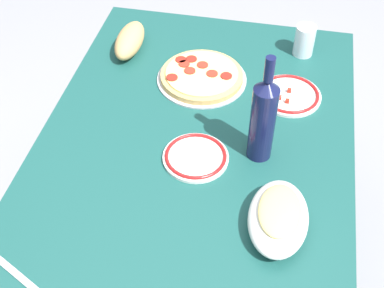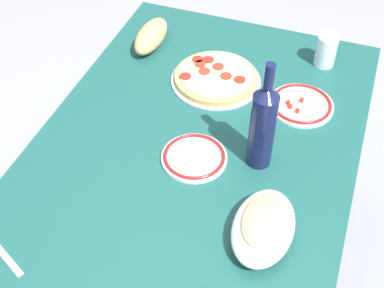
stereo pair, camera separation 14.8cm
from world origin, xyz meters
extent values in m
plane|color=gray|center=(0.00, 0.00, 0.00)|extent=(8.00, 8.00, 0.00)
cube|color=#194C47|center=(0.00, 0.00, 0.69)|extent=(1.40, 0.91, 0.03)
cylinder|color=#33302D|center=(0.64, -0.40, 0.34)|extent=(0.07, 0.07, 0.67)
cylinder|color=#33302D|center=(0.64, 0.40, 0.34)|extent=(0.07, 0.07, 0.67)
cylinder|color=#B7B7BC|center=(0.33, 0.03, 0.71)|extent=(0.29, 0.29, 0.01)
cylinder|color=tan|center=(0.33, 0.03, 0.72)|extent=(0.27, 0.27, 0.02)
cylinder|color=#EFD684|center=(0.33, 0.03, 0.73)|extent=(0.24, 0.24, 0.01)
cylinder|color=maroon|center=(0.38, 0.12, 0.74)|extent=(0.04, 0.04, 0.00)
cylinder|color=maroon|center=(0.32, -0.05, 0.74)|extent=(0.04, 0.04, 0.00)
cylinder|color=#B22D1E|center=(0.32, 0.00, 0.74)|extent=(0.04, 0.04, 0.00)
cylinder|color=#B22D1E|center=(0.36, 0.04, 0.74)|extent=(0.04, 0.04, 0.00)
cylinder|color=maroon|center=(0.28, 0.12, 0.74)|extent=(0.04, 0.04, 0.00)
cylinder|color=#B22D1E|center=(0.36, 0.10, 0.74)|extent=(0.04, 0.04, 0.00)
cylinder|color=maroon|center=(0.39, 0.08, 0.74)|extent=(0.04, 0.04, 0.00)
cylinder|color=#B22D1E|center=(0.32, 0.07, 0.74)|extent=(0.04, 0.04, 0.00)
ellipsoid|color=white|center=(-0.21, -0.26, 0.74)|extent=(0.24, 0.15, 0.07)
ellipsoid|color=#AD2819|center=(-0.21, -0.26, 0.75)|extent=(0.20, 0.12, 0.03)
ellipsoid|color=#EACC75|center=(-0.21, -0.26, 0.77)|extent=(0.17, 0.10, 0.02)
cylinder|color=#141942|center=(0.03, -0.19, 0.82)|extent=(0.07, 0.07, 0.24)
cone|color=#141942|center=(0.03, -0.19, 0.95)|extent=(0.07, 0.07, 0.03)
cylinder|color=#141942|center=(0.03, -0.19, 1.00)|extent=(0.03, 0.03, 0.07)
cylinder|color=silver|center=(0.54, -0.28, 0.76)|extent=(0.07, 0.07, 0.11)
cylinder|color=white|center=(-0.03, -0.02, 0.71)|extent=(0.19, 0.19, 0.01)
torus|color=red|center=(-0.03, -0.02, 0.72)|extent=(0.17, 0.17, 0.01)
cylinder|color=white|center=(0.30, -0.25, 0.71)|extent=(0.20, 0.20, 0.01)
torus|color=red|center=(0.30, -0.25, 0.72)|extent=(0.19, 0.19, 0.01)
cube|color=#AD2819|center=(0.27, -0.22, 0.72)|extent=(0.01, 0.01, 0.01)
cube|color=#AD2819|center=(0.31, -0.25, 0.72)|extent=(0.01, 0.01, 0.01)
cube|color=#AD2819|center=(0.28, -0.21, 0.72)|extent=(0.01, 0.01, 0.01)
cube|color=#AD2819|center=(0.26, -0.25, 0.72)|extent=(0.01, 0.01, 0.01)
ellipsoid|color=tan|center=(0.44, 0.31, 0.74)|extent=(0.21, 0.09, 0.08)
cube|color=#B7B7BC|center=(-0.48, 0.31, 0.71)|extent=(0.09, 0.16, 0.00)
camera|label=1|loc=(-1.01, -0.21, 1.80)|focal=49.13mm
camera|label=2|loc=(-0.97, -0.35, 1.80)|focal=49.13mm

